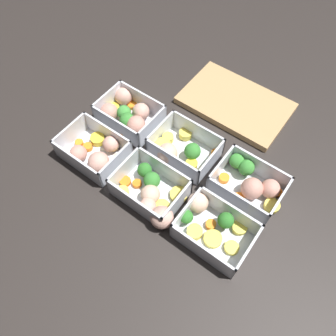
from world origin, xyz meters
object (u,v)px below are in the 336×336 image
object	(u,v)px
container_near_left	(96,153)
container_far_left	(128,114)
container_far_center	(181,150)
container_near_center	(152,195)
container_near_right	(211,224)
container_far_right	(251,184)

from	to	relation	value
container_near_left	container_far_left	bearing A→B (deg)	97.38
container_far_left	container_far_center	xyz separation A→B (m)	(0.17, -0.01, -0.00)
container_near_left	container_near_center	size ratio (longest dim) A/B	0.90
container_near_right	container_near_left	bearing A→B (deg)	-177.96
container_far_left	container_far_right	size ratio (longest dim) A/B	0.97
container_near_center	container_far_center	xyz separation A→B (m)	(-0.02, 0.14, -0.00)
container_near_left	container_far_right	xyz separation A→B (m)	(0.34, 0.15, 0.00)
container_far_center	container_far_right	size ratio (longest dim) A/B	0.95
container_near_right	container_far_left	xyz separation A→B (m)	(-0.33, 0.13, 0.00)
container_near_left	container_far_left	world-z (taller)	same
container_near_left	container_far_center	distance (m)	0.20
container_near_center	container_far_center	world-z (taller)	same
container_near_center	container_far_left	distance (m)	0.24
container_far_center	container_far_right	xyz separation A→B (m)	(0.18, 0.02, 0.00)
container_near_center	container_far_center	distance (m)	0.14
container_near_left	container_near_center	bearing A→B (deg)	-2.63
container_near_left	container_near_center	distance (m)	0.18
container_far_center	container_near_left	bearing A→B (deg)	-140.73
container_far_left	container_far_center	size ratio (longest dim) A/B	1.02
container_far_left	container_far_center	world-z (taller)	same
container_near_center	container_near_right	world-z (taller)	same
container_near_right	container_far_left	bearing A→B (deg)	159.39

